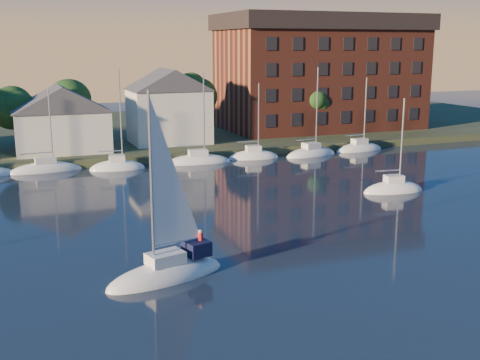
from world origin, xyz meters
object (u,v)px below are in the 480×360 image
clubhouse_centre (61,118)px  clubhouse_east (168,105)px  condo_block (320,71)px  drifting_sailboat_right (393,191)px  hero_sailboat (168,269)px

clubhouse_centre → clubhouse_east: size_ratio=1.10×
clubhouse_centre → condo_block: (40.00, 7.95, 4.66)m
clubhouse_centre → condo_block: condo_block is taller
drifting_sailboat_right → condo_block: bearing=79.6°
clubhouse_east → drifting_sailboat_right: 34.69m
clubhouse_centre → drifting_sailboat_right: 40.74m
condo_block → drifting_sailboat_right: (-12.04, -37.15, -9.69)m
clubhouse_east → condo_block: (26.00, 5.95, 3.79)m
condo_block → drifting_sailboat_right: bearing=-108.0°
clubhouse_centre → drifting_sailboat_right: bearing=-46.2°
clubhouse_centre → hero_sailboat: 42.92m
condo_block → hero_sailboat: (-37.81, -50.57, -9.25)m
clubhouse_centre → condo_block: bearing=11.2°
clubhouse_centre → hero_sailboat: size_ratio=0.92×
hero_sailboat → clubhouse_centre: bearing=-102.0°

